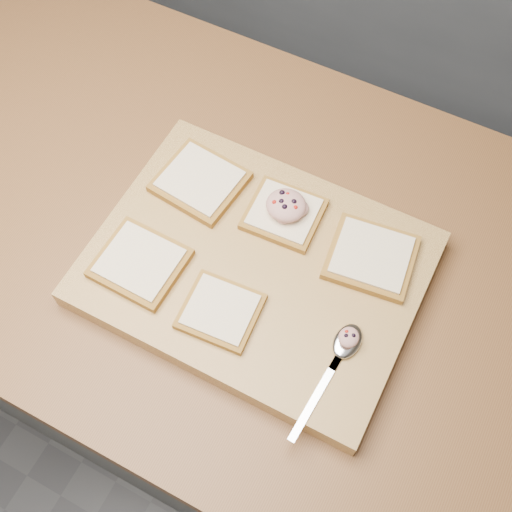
{
  "coord_description": "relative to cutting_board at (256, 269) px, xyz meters",
  "views": [
    {
      "loc": [
        0.24,
        -0.46,
        1.81
      ],
      "look_at": [
        0.03,
        -0.05,
        0.96
      ],
      "focal_mm": 45.0,
      "sensor_mm": 36.0,
      "label": 1
    }
  ],
  "objects": [
    {
      "name": "ground",
      "position": [
        -0.03,
        0.05,
        -0.92
      ],
      "size": [
        4.0,
        4.0,
        0.0
      ],
      "primitive_type": "plane",
      "color": "#515459",
      "rests_on": "ground"
    },
    {
      "name": "island_counter",
      "position": [
        -0.03,
        0.05,
        -0.47
      ],
      "size": [
        2.0,
        0.8,
        0.9
      ],
      "color": "slate",
      "rests_on": "ground"
    },
    {
      "name": "cutting_board",
      "position": [
        0.0,
        0.0,
        0.0
      ],
      "size": [
        0.5,
        0.38,
        0.04
      ],
      "primitive_type": "cube",
      "color": "tan",
      "rests_on": "island_counter"
    },
    {
      "name": "bread_far_left",
      "position": [
        -0.15,
        0.09,
        0.03
      ],
      "size": [
        0.14,
        0.13,
        0.02
      ],
      "color": "olive",
      "rests_on": "cutting_board"
    },
    {
      "name": "bread_far_center",
      "position": [
        0.0,
        0.09,
        0.03
      ],
      "size": [
        0.12,
        0.11,
        0.02
      ],
      "color": "olive",
      "rests_on": "cutting_board"
    },
    {
      "name": "bread_far_right",
      "position": [
        0.15,
        0.09,
        0.03
      ],
      "size": [
        0.14,
        0.13,
        0.02
      ],
      "color": "olive",
      "rests_on": "cutting_board"
    },
    {
      "name": "bread_near_left",
      "position": [
        -0.15,
        -0.09,
        0.03
      ],
      "size": [
        0.13,
        0.12,
        0.02
      ],
      "color": "olive",
      "rests_on": "cutting_board"
    },
    {
      "name": "bread_near_center",
      "position": [
        -0.01,
        -0.1,
        0.03
      ],
      "size": [
        0.12,
        0.11,
        0.02
      ],
      "color": "olive",
      "rests_on": "cutting_board"
    },
    {
      "name": "tuna_salad_dollop",
      "position": [
        0.0,
        0.1,
        0.05
      ],
      "size": [
        0.06,
        0.06,
        0.03
      ],
      "color": "tan",
      "rests_on": "bread_far_center"
    },
    {
      "name": "spoon",
      "position": [
        0.18,
        -0.07,
        0.03
      ],
      "size": [
        0.04,
        0.19,
        0.01
      ],
      "color": "silver",
      "rests_on": "cutting_board"
    },
    {
      "name": "spoon_salad",
      "position": [
        0.18,
        -0.05,
        0.04
      ],
      "size": [
        0.03,
        0.03,
        0.02
      ],
      "color": "tan",
      "rests_on": "spoon"
    }
  ]
}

